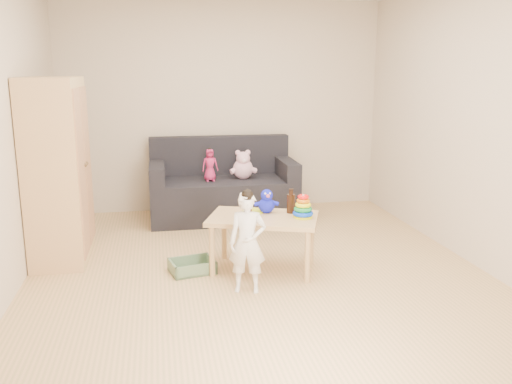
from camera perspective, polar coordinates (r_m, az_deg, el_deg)
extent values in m
plane|color=tan|center=(4.97, -0.04, -7.99)|extent=(4.50, 4.50, 0.00)
plane|color=beige|center=(6.88, -3.50, 8.94)|extent=(4.00, 0.00, 4.00)
plane|color=beige|center=(2.51, 9.37, 1.92)|extent=(4.00, 0.00, 4.00)
plane|color=beige|center=(4.73, -24.75, 6.01)|extent=(0.00, 4.50, 4.50)
plane|color=beige|center=(5.40, 21.49, 7.01)|extent=(0.00, 4.50, 4.50)
cube|color=#DDBA79|center=(5.36, -20.15, 2.18)|extent=(0.47, 0.94, 1.70)
cube|color=black|center=(6.52, -3.47, -0.71)|extent=(1.72, 0.87, 0.48)
cube|color=tan|center=(4.85, 0.77, -5.40)|extent=(1.09, 0.88, 0.50)
imported|color=white|center=(4.35, -0.91, -5.47)|extent=(0.34, 0.27, 0.80)
imported|color=#C5255F|center=(6.33, -4.87, 2.81)|extent=(0.20, 0.14, 0.37)
cylinder|color=#CCD30B|center=(4.75, 4.95, -2.59)|extent=(0.17, 0.17, 0.02)
cylinder|color=silver|center=(4.73, 4.98, -1.44)|extent=(0.02, 0.02, 0.20)
torus|color=blue|center=(4.74, 4.96, -2.25)|extent=(0.18, 0.18, 0.04)
torus|color=#168F3B|center=(4.73, 4.97, -1.79)|extent=(0.16, 0.16, 0.04)
torus|color=#FFF40D|center=(4.72, 4.98, -1.34)|extent=(0.14, 0.14, 0.04)
torus|color=orange|center=(4.72, 4.99, -0.91)|extent=(0.12, 0.12, 0.04)
torus|color=#FD110E|center=(4.71, 5.00, -0.51)|extent=(0.10, 0.10, 0.03)
cylinder|color=black|center=(4.88, 3.70, -1.23)|extent=(0.08, 0.08, 0.17)
cylinder|color=black|center=(4.86, 3.71, -0.08)|extent=(0.03, 0.03, 0.05)
cylinder|color=black|center=(4.85, 3.72, 0.24)|extent=(0.04, 0.04, 0.01)
cube|color=#DEEE19|center=(4.93, -0.19, -2.02)|extent=(0.25, 0.25, 0.01)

